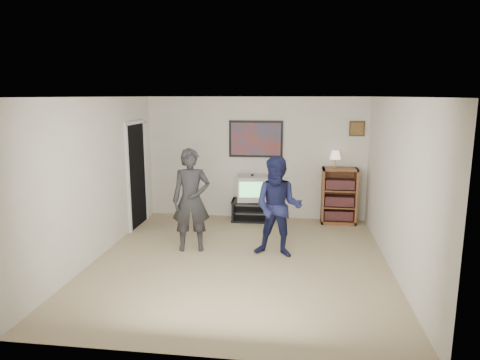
% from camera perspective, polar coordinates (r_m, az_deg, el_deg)
% --- Properties ---
extents(room_shell, '(4.51, 5.00, 2.51)m').
position_cam_1_polar(room_shell, '(6.71, 0.40, 0.29)').
color(room_shell, '#8F7F5B').
rests_on(room_shell, ground).
extents(media_stand, '(0.88, 0.51, 0.43)m').
position_cam_1_polar(media_stand, '(8.77, 1.74, -4.04)').
color(media_stand, black).
rests_on(media_stand, room_shell).
extents(crt_television, '(0.65, 0.57, 0.50)m').
position_cam_1_polar(crt_television, '(8.67, 1.65, -1.06)').
color(crt_television, '#ADAFA9').
rests_on(crt_television, media_stand).
extents(bookshelf, '(0.68, 0.39, 1.12)m').
position_cam_1_polar(bookshelf, '(8.74, 13.06, -2.06)').
color(bookshelf, brown).
rests_on(bookshelf, room_shell).
extents(table_lamp, '(0.22, 0.22, 0.34)m').
position_cam_1_polar(table_lamp, '(8.60, 12.57, 2.70)').
color(table_lamp, '#FADBBD').
rests_on(table_lamp, bookshelf).
extents(person_tall, '(0.69, 0.53, 1.69)m').
position_cam_1_polar(person_tall, '(7.02, -6.51, -2.69)').
color(person_tall, '#242526').
rests_on(person_tall, room_shell).
extents(person_short, '(0.86, 0.71, 1.60)m').
position_cam_1_polar(person_short, '(6.75, 5.11, -3.63)').
color(person_short, '#181B42').
rests_on(person_short, room_shell).
extents(controller_left, '(0.04, 0.13, 0.04)m').
position_cam_1_polar(controller_left, '(7.19, -5.91, 0.14)').
color(controller_left, white).
rests_on(controller_left, person_tall).
extents(controller_right, '(0.04, 0.12, 0.04)m').
position_cam_1_polar(controller_right, '(6.91, 5.17, -1.98)').
color(controller_right, white).
rests_on(controller_right, person_short).
extents(poster, '(1.10, 0.03, 0.75)m').
position_cam_1_polar(poster, '(8.75, 2.12, 5.48)').
color(poster, black).
rests_on(poster, room_shell).
extents(air_vent, '(0.28, 0.02, 0.14)m').
position_cam_1_polar(air_vent, '(8.80, -1.46, 7.48)').
color(air_vent, white).
rests_on(air_vent, room_shell).
extents(small_picture, '(0.30, 0.03, 0.30)m').
position_cam_1_polar(small_picture, '(8.78, 15.33, 6.62)').
color(small_picture, '#4A3417').
rests_on(small_picture, room_shell).
extents(doorway, '(0.03, 0.85, 2.00)m').
position_cam_1_polar(doorway, '(8.50, -13.65, 0.58)').
color(doorway, black).
rests_on(doorway, room_shell).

